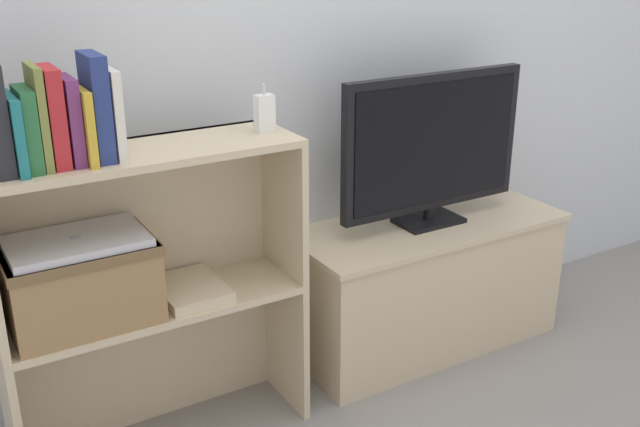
{
  "coord_description": "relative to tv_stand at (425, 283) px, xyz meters",
  "views": [
    {
      "loc": [
        -1.06,
        -1.64,
        1.39
      ],
      "look_at": [
        0.0,
        0.13,
        0.6
      ],
      "focal_mm": 42.0,
      "sensor_mm": 36.0,
      "label": 1
    }
  ],
  "objects": [
    {
      "name": "book_mustard",
      "position": [
        -1.12,
        -0.08,
        0.73
      ],
      "size": [
        0.02,
        0.16,
        0.18
      ],
      "color": "gold",
      "rests_on": "bookshelf_upper_tier"
    },
    {
      "name": "baby_monitor",
      "position": [
        -0.63,
        -0.06,
        0.69
      ],
      "size": [
        0.05,
        0.04,
        0.13
      ],
      "color": "white",
      "rests_on": "bookshelf_upper_tier"
    },
    {
      "name": "book_forest",
      "position": [
        -1.25,
        -0.08,
        0.74
      ],
      "size": [
        0.03,
        0.13,
        0.19
      ],
      "color": "#286638",
      "rests_on": "bookshelf_upper_tier"
    },
    {
      "name": "book_teal",
      "position": [
        -1.28,
        -0.08,
        0.73
      ],
      "size": [
        0.02,
        0.16,
        0.18
      ],
      "color": "#1E7075",
      "rests_on": "bookshelf_upper_tier"
    },
    {
      "name": "tv",
      "position": [
        0.0,
        -0.0,
        0.5
      ],
      "size": [
        0.69,
        0.14,
        0.51
      ],
      "color": "black",
      "rests_on": "tv_stand"
    },
    {
      "name": "book_plum",
      "position": [
        -1.15,
        -0.08,
        0.74
      ],
      "size": [
        0.03,
        0.12,
        0.2
      ],
      "color": "#6B2D66",
      "rests_on": "bookshelf_upper_tier"
    },
    {
      "name": "book_navy",
      "position": [
        -1.09,
        -0.08,
        0.77
      ],
      "size": [
        0.04,
        0.13,
        0.25
      ],
      "color": "navy",
      "rests_on": "bookshelf_upper_tier"
    },
    {
      "name": "storage_basket_left",
      "position": [
        -1.17,
        -0.07,
        0.33
      ],
      "size": [
        0.37,
        0.24,
        0.21
      ],
      "color": "#937047",
      "rests_on": "bookshelf_lower_tier"
    },
    {
      "name": "ground_plane",
      "position": [
        -0.46,
        -0.19,
        -0.23
      ],
      "size": [
        16.0,
        16.0,
        0.0
      ],
      "primitive_type": "plane",
      "color": "gray"
    },
    {
      "name": "bookshelf_upper_tier",
      "position": [
        -0.98,
        -0.0,
        0.48
      ],
      "size": [
        0.81,
        0.27,
        0.43
      ],
      "color": "#CCB793",
      "rests_on": "bookshelf_lower_tier"
    },
    {
      "name": "book_olive",
      "position": [
        -1.22,
        -0.08,
        0.76
      ],
      "size": [
        0.02,
        0.13,
        0.24
      ],
      "color": "olive",
      "rests_on": "bookshelf_upper_tier"
    },
    {
      "name": "bookshelf_lower_tier",
      "position": [
        -0.98,
        -0.0,
        0.05
      ],
      "size": [
        0.81,
        0.27,
        0.45
      ],
      "color": "#CCB793",
      "rests_on": "ground_plane"
    },
    {
      "name": "book_ivory",
      "position": [
        -1.05,
        -0.08,
        0.75
      ],
      "size": [
        0.02,
        0.14,
        0.21
      ],
      "color": "silver",
      "rests_on": "bookshelf_upper_tier"
    },
    {
      "name": "magazine_stack",
      "position": [
        -0.88,
        -0.07,
        0.23
      ],
      "size": [
        0.17,
        0.23,
        0.03
      ],
      "color": "beige",
      "rests_on": "bookshelf_lower_tier"
    },
    {
      "name": "laptop",
      "position": [
        -1.17,
        -0.07,
        0.44
      ],
      "size": [
        0.33,
        0.22,
        0.02
      ],
      "color": "#BCBCC1",
      "rests_on": "storage_basket_left"
    },
    {
      "name": "book_crimson",
      "position": [
        -1.19,
        -0.08,
        0.76
      ],
      "size": [
        0.04,
        0.12,
        0.23
      ],
      "color": "#B22328",
      "rests_on": "bookshelf_upper_tier"
    },
    {
      "name": "tv_stand",
      "position": [
        0.0,
        0.0,
        0.0
      ],
      "size": [
        0.96,
        0.4,
        0.46
      ],
      "color": "#CCB793",
      "rests_on": "ground_plane"
    }
  ]
}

